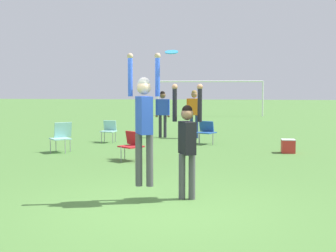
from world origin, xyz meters
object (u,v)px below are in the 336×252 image
(person_jumping, at_px, (144,115))
(person_spectator_near, at_px, (163,109))
(camping_chair_2, at_px, (132,143))
(cooler_box, at_px, (288,146))
(camping_chair_1, at_px, (109,129))
(camping_chair_3, at_px, (62,135))
(person_spectator_far, at_px, (194,109))
(camping_chair_0, at_px, (206,130))
(frisbee, at_px, (172,52))
(person_defending, at_px, (187,139))

(person_jumping, xyz_separation_m, person_spectator_near, (-1.02, 10.12, -0.42))
(camping_chair_2, xyz_separation_m, person_spectator_near, (0.10, 5.62, 0.64))
(camping_chair_2, xyz_separation_m, cooler_box, (4.41, 1.95, -0.25))
(person_jumping, relative_size, camping_chair_1, 2.95)
(camping_chair_3, distance_m, cooler_box, 6.88)
(person_spectator_far, relative_size, cooler_box, 4.47)
(camping_chair_3, bearing_deg, camping_chair_0, 171.15)
(person_spectator_near, bearing_deg, frisbee, -89.46)
(frisbee, xyz_separation_m, camping_chair_0, (0.29, 8.24, -2.13))
(camping_chair_1, xyz_separation_m, camping_chair_2, (1.60, -3.89, -0.01))
(person_defending, height_order, person_spectator_near, person_defending)
(person_defending, distance_m, person_spectator_near, 9.93)
(camping_chair_3, bearing_deg, cooler_box, 145.87)
(camping_chair_0, distance_m, camping_chair_1, 3.47)
(camping_chair_0, distance_m, person_spectator_far, 1.90)
(person_defending, xyz_separation_m, camping_chair_0, (0.03, 8.02, -0.62))
(camping_chair_0, height_order, cooler_box, camping_chair_0)
(camping_chair_2, distance_m, camping_chair_3, 2.77)
(frisbee, xyz_separation_m, camping_chair_3, (-4.02, 5.69, -2.08))
(cooler_box, bearing_deg, person_defending, -112.85)
(camping_chair_0, height_order, camping_chair_3, camping_chair_3)
(person_jumping, height_order, person_spectator_near, person_jumping)
(person_spectator_near, bearing_deg, cooler_box, -48.34)
(frisbee, relative_size, camping_chair_0, 0.28)
(person_jumping, xyz_separation_m, person_defending, (0.71, 0.34, -0.44))
(person_jumping, relative_size, cooler_box, 5.53)
(camping_chair_3, xyz_separation_m, person_spectator_near, (2.54, 4.31, 0.58))
(person_spectator_near, bearing_deg, camping_chair_1, -142.43)
(person_defending, xyz_separation_m, frisbee, (-0.25, -0.22, 1.51))
(frisbee, xyz_separation_m, person_spectator_far, (-0.25, 9.94, -1.46))
(camping_chair_2, bearing_deg, camping_chair_1, -28.21)
(frisbee, relative_size, person_spectator_far, 0.12)
(person_jumping, distance_m, person_spectator_near, 10.18)
(camping_chair_1, bearing_deg, person_spectator_far, -140.62)
(cooler_box, bearing_deg, camping_chair_3, -174.68)
(person_defending, distance_m, cooler_box, 6.69)
(person_defending, distance_m, camping_chair_3, 6.96)
(cooler_box, bearing_deg, person_spectator_near, 139.53)
(frisbee, distance_m, camping_chair_0, 8.52)
(person_jumping, relative_size, camping_chair_2, 2.76)
(camping_chair_2, height_order, camping_chair_3, camping_chair_3)
(person_jumping, height_order, frisbee, frisbee)
(person_defending, xyz_separation_m, camping_chair_3, (-4.27, 5.47, -0.56))
(person_spectator_far, bearing_deg, person_jumping, -92.05)
(person_defending, bearing_deg, person_spectator_near, 164.60)
(camping_chair_2, relative_size, cooler_box, 2.00)
(frisbee, distance_m, person_spectator_far, 10.05)
(person_defending, xyz_separation_m, person_spectator_far, (-0.50, 9.72, 0.05))
(frisbee, relative_size, camping_chair_1, 0.29)
(camping_chair_0, height_order, camping_chair_2, camping_chair_0)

